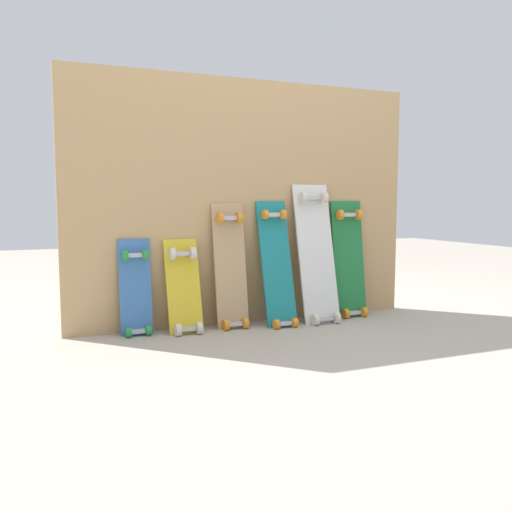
% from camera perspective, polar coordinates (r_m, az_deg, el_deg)
% --- Properties ---
extents(ground_plane, '(12.00, 12.00, 0.00)m').
position_cam_1_polar(ground_plane, '(3.25, -0.47, -7.19)').
color(ground_plane, '#A89E8E').
extents(plywood_wall_panel, '(2.15, 0.04, 1.45)m').
position_cam_1_polar(plywood_wall_panel, '(3.24, -0.94, 5.69)').
color(plywood_wall_panel, tan).
rests_on(plywood_wall_panel, ground).
extents(skateboard_blue, '(0.17, 0.14, 0.59)m').
position_cam_1_polar(skateboard_blue, '(3.02, -12.67, -3.87)').
color(skateboard_blue, '#386BAD').
rests_on(skateboard_blue, ground).
extents(skateboard_yellow, '(0.19, 0.22, 0.59)m').
position_cam_1_polar(skateboard_yellow, '(3.03, -7.65, -3.76)').
color(skateboard_yellow, gold).
rests_on(skateboard_yellow, ground).
extents(skateboard_natural, '(0.19, 0.19, 0.79)m').
position_cam_1_polar(skateboard_natural, '(3.12, -2.70, -1.60)').
color(skateboard_natural, tan).
rests_on(skateboard_natural, ground).
extents(skateboard_teal, '(0.19, 0.27, 0.81)m').
position_cam_1_polar(skateboard_teal, '(3.19, 2.29, -1.40)').
color(skateboard_teal, '#197A7F').
rests_on(skateboard_teal, ground).
extents(skateboard_white, '(0.24, 0.27, 0.90)m').
position_cam_1_polar(skateboard_white, '(3.30, 6.50, -0.22)').
color(skateboard_white, silver).
rests_on(skateboard_white, ground).
extents(skateboard_green, '(0.22, 0.18, 0.80)m').
position_cam_1_polar(skateboard_green, '(3.48, 9.88, -0.83)').
color(skateboard_green, '#1E7238').
rests_on(skateboard_green, ground).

